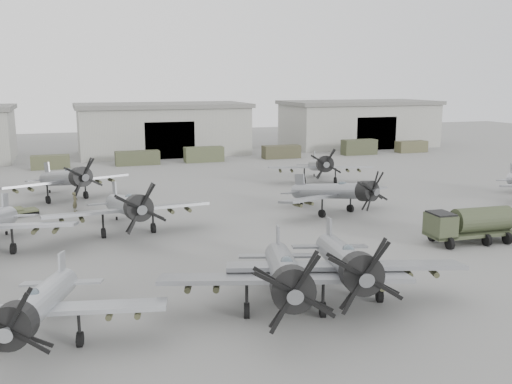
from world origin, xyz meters
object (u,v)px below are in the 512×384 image
at_px(aircraft_near_1, 285,274).
at_px(aircraft_mid_2, 338,192).
at_px(fuel_tanker, 470,223).
at_px(aircraft_mid_1, 128,206).
at_px(aircraft_far_1, 320,165).
at_px(aircraft_near_0, 37,306).
at_px(aircraft_extra_530, 346,262).
at_px(aircraft_far_0, 67,178).
at_px(ground_crew, 75,202).

height_order(aircraft_near_1, aircraft_mid_2, aircraft_near_1).
xyz_separation_m(aircraft_mid_2, fuel_tanker, (5.58, -11.84, -0.64)).
xyz_separation_m(aircraft_near_1, aircraft_mid_2, (13.54, 20.72, -0.24)).
bearing_deg(aircraft_mid_2, aircraft_mid_1, 165.87).
relative_size(aircraft_mid_1, aircraft_mid_2, 1.11).
distance_m(aircraft_mid_2, aircraft_far_1, 16.63).
distance_m(aircraft_near_1, fuel_tanker, 21.09).
bearing_deg(aircraft_mid_1, aircraft_mid_2, -1.68).
bearing_deg(aircraft_mid_2, aircraft_near_1, -140.63).
xyz_separation_m(aircraft_near_0, aircraft_mid_2, (25.94, 20.39, 0.04)).
relative_size(aircraft_near_1, fuel_tanker, 1.86).
distance_m(aircraft_near_0, fuel_tanker, 32.66).
xyz_separation_m(aircraft_near_0, aircraft_far_1, (31.42, 36.09, 0.14)).
height_order(aircraft_near_1, aircraft_extra_530, same).
height_order(aircraft_mid_1, fuel_tanker, aircraft_mid_1).
bearing_deg(aircraft_far_1, aircraft_far_0, -161.25).
xyz_separation_m(aircraft_mid_1, fuel_tanker, (25.20, -10.70, -0.87)).
bearing_deg(aircraft_extra_530, aircraft_mid_1, 135.41).
height_order(aircraft_near_1, ground_crew, aircraft_near_1).
bearing_deg(aircraft_far_1, aircraft_near_1, -100.62).
height_order(aircraft_mid_2, aircraft_extra_530, aircraft_extra_530).
distance_m(aircraft_mid_2, aircraft_far_0, 28.40).
distance_m(aircraft_far_0, fuel_tanker, 39.98).
relative_size(aircraft_mid_2, fuel_tanker, 1.68).
xyz_separation_m(aircraft_near_1, aircraft_mid_1, (-6.09, 19.57, -0.01)).
relative_size(aircraft_extra_530, fuel_tanker, 1.86).
bearing_deg(ground_crew, aircraft_mid_2, -89.18).
bearing_deg(aircraft_near_0, aircraft_mid_1, 83.81).
distance_m(aircraft_far_0, aircraft_extra_530, 37.63).
distance_m(aircraft_near_0, aircraft_far_0, 35.20).
bearing_deg(aircraft_near_0, aircraft_mid_2, 50.16).
relative_size(aircraft_mid_1, aircraft_far_1, 1.06).
distance_m(aircraft_near_1, aircraft_mid_1, 20.50).
xyz_separation_m(aircraft_extra_530, ground_crew, (-14.10, 29.33, -1.52)).
xyz_separation_m(aircraft_near_1, aircraft_far_0, (-10.72, 35.49, -0.04)).
bearing_deg(aircraft_extra_530, ground_crew, 132.69).
distance_m(aircraft_mid_1, aircraft_far_0, 16.57).
xyz_separation_m(aircraft_mid_1, aircraft_far_1, (25.10, 16.85, -0.13)).
height_order(aircraft_extra_530, fuel_tanker, aircraft_extra_530).
distance_m(aircraft_near_1, ground_crew, 31.87).
height_order(aircraft_near_1, aircraft_mid_1, aircraft_near_1).
distance_m(aircraft_near_0, aircraft_mid_2, 33.00).
xyz_separation_m(aircraft_mid_2, aircraft_far_0, (-24.25, 14.77, 0.20)).
bearing_deg(fuel_tanker, ground_crew, 146.63).
height_order(aircraft_mid_1, ground_crew, aircraft_mid_1).
distance_m(aircraft_near_0, aircraft_mid_1, 20.26).
distance_m(aircraft_mid_2, ground_crew, 25.48).
bearing_deg(aircraft_mid_2, ground_crew, 140.65).
xyz_separation_m(aircraft_near_0, fuel_tanker, (31.52, 8.55, -0.60)).
height_order(aircraft_mid_1, aircraft_far_1, aircraft_mid_1).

